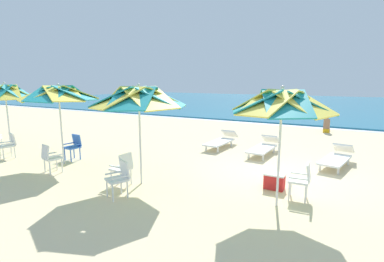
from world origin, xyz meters
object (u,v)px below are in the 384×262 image
(beach_umbrella_3, at_px, (5,93))
(beach_umbrella_0, at_px, (282,103))
(beach_umbrella_1, at_px, (139,98))
(plastic_chair_2, at_px, (119,177))
(plastic_chair_0, at_px, (302,179))
(plastic_chair_1, at_px, (123,167))
(sun_lounger_2, at_px, (221,141))
(sun_lounger_0, at_px, (337,158))
(plastic_chair_6, at_px, (9,144))
(plastic_chair_4, at_px, (50,157))
(plastic_chair_3, at_px, (74,145))
(sun_lounger_1, at_px, (264,147))
(beach_umbrella_2, at_px, (59,94))
(cooler_box, at_px, (274,181))
(beachgoer_seated, at_px, (327,127))

(beach_umbrella_3, bearing_deg, beach_umbrella_0, 0.15)
(beach_umbrella_1, bearing_deg, plastic_chair_2, -81.56)
(beach_umbrella_0, relative_size, plastic_chair_0, 3.01)
(plastic_chair_1, bearing_deg, sun_lounger_2, 84.73)
(sun_lounger_0, bearing_deg, beach_umbrella_3, -160.12)
(beach_umbrella_1, distance_m, plastic_chair_6, 5.97)
(plastic_chair_4, height_order, sun_lounger_2, plastic_chair_4)
(plastic_chair_6, bearing_deg, beach_umbrella_1, 2.02)
(plastic_chair_3, bearing_deg, beach_umbrella_1, -12.18)
(plastic_chair_2, bearing_deg, plastic_chair_3, 154.87)
(sun_lounger_1, relative_size, sun_lounger_2, 1.00)
(plastic_chair_0, bearing_deg, plastic_chair_6, -173.19)
(beach_umbrella_0, bearing_deg, sun_lounger_0, 76.04)
(plastic_chair_1, bearing_deg, plastic_chair_6, 178.40)
(plastic_chair_3, bearing_deg, sun_lounger_0, 23.66)
(plastic_chair_6, xyz_separation_m, sun_lounger_2, (5.87, 5.14, -0.22))
(plastic_chair_0, relative_size, plastic_chair_2, 1.00)
(plastic_chair_0, bearing_deg, beach_umbrella_1, -166.33)
(sun_lounger_2, bearing_deg, plastic_chair_4, -118.97)
(plastic_chair_1, xyz_separation_m, beach_umbrella_2, (-3.06, 0.56, 1.79))
(beach_umbrella_3, bearing_deg, plastic_chair_3, 8.83)
(beach_umbrella_0, xyz_separation_m, sun_lounger_0, (0.98, 3.93, -1.96))
(beach_umbrella_0, bearing_deg, plastic_chair_0, 56.40)
(sun_lounger_1, xyz_separation_m, cooler_box, (1.18, -3.31, -0.08))
(beach_umbrella_1, height_order, cooler_box, beach_umbrella_1)
(beach_umbrella_3, xyz_separation_m, sun_lounger_1, (8.50, 4.33, -1.97))
(beach_umbrella_0, xyz_separation_m, plastic_chair_6, (-9.16, -0.53, -1.74))
(beach_umbrella_0, distance_m, beachgoer_seated, 10.76)
(sun_lounger_1, relative_size, beachgoer_seated, 2.35)
(beach_umbrella_0, xyz_separation_m, beach_umbrella_2, (-6.83, -0.12, 0.05))
(plastic_chair_3, xyz_separation_m, beachgoer_seated, (7.19, 10.15, -0.20))
(beach_umbrella_0, bearing_deg, beach_umbrella_3, -179.85)
(beach_umbrella_1, xyz_separation_m, plastic_chair_2, (0.14, -0.96, -1.77))
(plastic_chair_1, height_order, sun_lounger_0, plastic_chair_1)
(plastic_chair_2, xyz_separation_m, sun_lounger_0, (4.30, 5.22, -0.22))
(plastic_chair_0, distance_m, beachgoer_seated, 9.97)
(plastic_chair_0, height_order, sun_lounger_1, plastic_chair_0)
(plastic_chair_2, relative_size, sun_lounger_1, 0.40)
(beach_umbrella_2, relative_size, beachgoer_seated, 2.83)
(plastic_chair_1, height_order, plastic_chair_2, same)
(plastic_chair_3, height_order, sun_lounger_0, plastic_chair_3)
(beach_umbrella_1, bearing_deg, sun_lounger_0, 43.82)
(beach_umbrella_0, bearing_deg, beach_umbrella_2, -179.02)
(beach_umbrella_0, distance_m, beach_umbrella_1, 3.48)
(plastic_chair_4, height_order, beach_umbrella_3, beach_umbrella_3)
(cooler_box, height_order, beachgoer_seated, beachgoer_seated)
(beach_umbrella_1, height_order, plastic_chair_1, beach_umbrella_1)
(beach_umbrella_3, xyz_separation_m, cooler_box, (9.68, 1.02, -2.05))
(plastic_chair_0, height_order, plastic_chair_4, same)
(plastic_chair_6, bearing_deg, beach_umbrella_0, 3.31)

